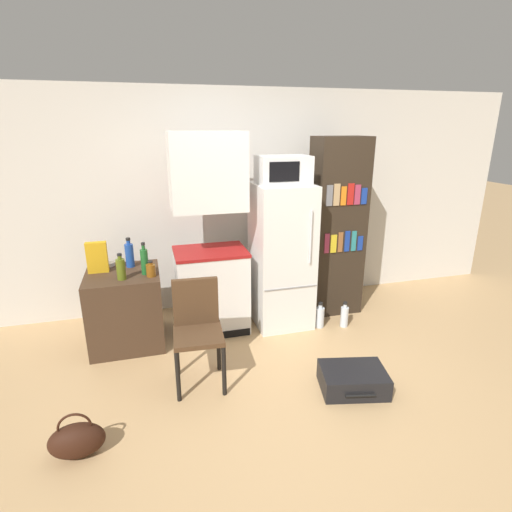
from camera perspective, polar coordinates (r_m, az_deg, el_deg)
The scene contains 18 objects.
ground_plane at distance 3.49m, azimuth 7.53°, elevation -18.85°, with size 24.00×24.00×0.00m, color tan.
wall_back at distance 4.82m, azimuth 1.11°, elevation 8.05°, with size 6.40×0.10×2.50m.
side_table at distance 4.19m, azimuth -18.09°, elevation -7.09°, with size 0.69×0.68×0.75m.
kitchen_hutch at distance 4.09m, azimuth -6.60°, elevation 1.85°, with size 0.74×0.55×2.05m.
refrigerator at distance 4.28m, azimuth 3.65°, elevation 0.03°, with size 0.59×0.65×1.54m.
microwave at distance 4.09m, azimuth 3.90°, elevation 12.19°, with size 0.52×0.35×0.28m.
bookshelf at distance 4.59m, azimuth 11.43°, elevation 3.92°, with size 0.58×0.38×1.99m.
bottle_olive_oil at distance 3.85m, azimuth -18.74°, elevation -1.71°, with size 0.08×0.08×0.25m.
bottle_blue_soda at distance 4.16m, azimuth -17.62°, elevation 0.19°, with size 0.08×0.08×0.30m.
bottle_green_tall at distance 3.91m, azimuth -15.65°, elevation -0.68°, with size 0.07×0.07×0.31m.
bottle_amber_beer at distance 3.86m, azimuth -14.79°, elevation -1.93°, with size 0.09×0.09×0.15m.
bowl at distance 4.29m, azimuth -20.39°, elevation -1.10°, with size 0.13×0.13×0.04m.
cereal_box at distance 4.10m, azimuth -21.75°, elevation -0.18°, with size 0.19×0.07×0.30m.
chair at distance 3.39m, azimuth -8.41°, elevation -9.42°, with size 0.42×0.43×0.89m.
suitcase_large_flat at distance 3.55m, azimuth 13.68°, elevation -16.77°, with size 0.60×0.49×0.18m.
handbag at distance 3.12m, azimuth -24.23°, elevation -22.86°, with size 0.36×0.20×0.33m.
water_bottle_front at distance 4.50m, azimuth 12.51°, elevation -8.38°, with size 0.08×0.08×0.29m.
water_bottle_middle at distance 4.43m, azimuth 9.10°, elevation -8.54°, with size 0.09×0.09×0.29m.
Camera 1 is at (-1.16, -2.55, 2.09)m, focal length 28.00 mm.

